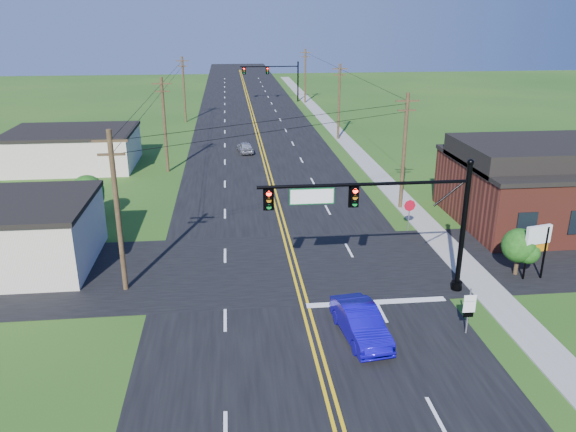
{
  "coord_description": "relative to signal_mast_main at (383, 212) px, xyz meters",
  "views": [
    {
      "loc": [
        -3.48,
        -18.82,
        14.46
      ],
      "look_at": [
        -0.41,
        10.0,
        4.01
      ],
      "focal_mm": 35.0,
      "sensor_mm": 36.0,
      "label": 1
    }
  ],
  "objects": [
    {
      "name": "tree_left",
      "position": [
        -18.34,
        14.0,
        -2.59
      ],
      "size": [
        2.4,
        2.4,
        3.37
      ],
      "color": "#332217",
      "rests_on": "ground"
    },
    {
      "name": "utility_pole_left_b",
      "position": [
        -13.84,
        27.0,
        -0.03
      ],
      "size": [
        1.8,
        0.28,
        9.0
      ],
      "color": "#332217",
      "rests_on": "ground"
    },
    {
      "name": "utility_pole_left_a",
      "position": [
        -13.84,
        2.0,
        -0.03
      ],
      "size": [
        1.8,
        0.28,
        9.0
      ],
      "color": "#332217",
      "rests_on": "ground"
    },
    {
      "name": "cream_bldg_near",
      "position": [
        -21.34,
        6.0,
        -2.69
      ],
      "size": [
        10.2,
        8.2,
        4.1
      ],
      "color": "beige",
      "rests_on": "ground"
    },
    {
      "name": "signal_mast_main",
      "position": [
        0.0,
        0.0,
        0.0
      ],
      "size": [
        11.3,
        0.6,
        7.48
      ],
      "color": "black",
      "rests_on": "ground"
    },
    {
      "name": "utility_pole_right_c",
      "position": [
        5.46,
        70.0,
        -0.03
      ],
      "size": [
        1.8,
        0.28,
        9.0
      ],
      "color": "#332217",
      "rests_on": "ground"
    },
    {
      "name": "tree_right_back",
      "position": [
        11.66,
        18.0,
        -2.15
      ],
      "size": [
        3.0,
        3.0,
        4.1
      ],
      "color": "#332217",
      "rests_on": "ground"
    },
    {
      "name": "signal_mast_far",
      "position": [
        0.1,
        72.0,
        -0.2
      ],
      "size": [
        10.98,
        0.6,
        7.48
      ],
      "color": "black",
      "rests_on": "ground"
    },
    {
      "name": "pylon_sign",
      "position": [
        9.34,
        0.86,
        -2.35
      ],
      "size": [
        1.61,
        0.57,
        3.29
      ],
      "rotation": [
        0.0,
        0.0,
        0.22
      ],
      "color": "black",
      "rests_on": "ground"
    },
    {
      "name": "brick_building",
      "position": [
        15.66,
        10.0,
        -2.4
      ],
      "size": [
        14.2,
        11.2,
        4.7
      ],
      "color": "maroon",
      "rests_on": "ground"
    },
    {
      "name": "road_cross",
      "position": [
        -4.34,
        4.0,
        -4.73
      ],
      "size": [
        70.0,
        10.0,
        0.04
      ],
      "primitive_type": "cube",
      "color": "black",
      "rests_on": "ground"
    },
    {
      "name": "route_sign",
      "position": [
        3.16,
        -4.45,
        -3.35
      ],
      "size": [
        0.6,
        0.09,
        2.41
      ],
      "rotation": [
        0.0,
        0.0,
        -0.0
      ],
      "color": "slate",
      "rests_on": "ground"
    },
    {
      "name": "utility_pole_right_b",
      "position": [
        5.46,
        40.0,
        -0.03
      ],
      "size": [
        1.8,
        0.28,
        9.0
      ],
      "color": "#332217",
      "rests_on": "ground"
    },
    {
      "name": "ground",
      "position": [
        -4.34,
        -8.0,
        -4.75
      ],
      "size": [
        260.0,
        260.0,
        0.0
      ],
      "primitive_type": "plane",
      "color": "#1D4A15",
      "rests_on": "ground"
    },
    {
      "name": "sidewalk",
      "position": [
        6.16,
        32.0,
        -4.71
      ],
      "size": [
        2.0,
        160.0,
        0.08
      ],
      "primitive_type": "cube",
      "color": "gray",
      "rests_on": "ground"
    },
    {
      "name": "utility_pole_left_c",
      "position": [
        -13.84,
        54.0,
        -0.03
      ],
      "size": [
        1.8,
        0.28,
        9.0
      ],
      "color": "#332217",
      "rests_on": "ground"
    },
    {
      "name": "utility_pole_right_a",
      "position": [
        5.46,
        14.0,
        -0.03
      ],
      "size": [
        1.8,
        0.28,
        9.0
      ],
      "color": "#332217",
      "rests_on": "ground"
    },
    {
      "name": "road_main",
      "position": [
        -4.34,
        42.0,
        -4.73
      ],
      "size": [
        16.0,
        220.0,
        0.04
      ],
      "primitive_type": "cube",
      "color": "black",
      "rests_on": "ground"
    },
    {
      "name": "stop_sign",
      "position": [
        4.52,
        8.98,
        -3.07
      ],
      "size": [
        0.83,
        0.11,
        2.34
      ],
      "rotation": [
        0.0,
        0.0,
        0.04
      ],
      "color": "slate",
      "rests_on": "ground"
    },
    {
      "name": "cream_bldg_far",
      "position": [
        -23.34,
        30.0,
        -2.89
      ],
      "size": [
        12.2,
        9.2,
        3.7
      ],
      "color": "beige",
      "rests_on": "ground"
    },
    {
      "name": "blue_car",
      "position": [
        -1.98,
        -4.25,
        -3.97
      ],
      "size": [
        2.21,
        4.87,
        1.55
      ],
      "primitive_type": "imported",
      "rotation": [
        0.0,
        0.0,
        0.13
      ],
      "color": "#1308B0",
      "rests_on": "ground"
    },
    {
      "name": "distant_car",
      "position": [
        -6.1,
        34.03,
        -4.13
      ],
      "size": [
        1.99,
        3.82,
        1.24
      ],
      "primitive_type": "imported",
      "rotation": [
        0.0,
        0.0,
        3.29
      ],
      "color": "#A6A6AA",
      "rests_on": "ground"
    },
    {
      "name": "shrub_corner",
      "position": [
        8.66,
        1.5,
        -2.9
      ],
      "size": [
        2.0,
        2.0,
        2.86
      ],
      "color": "#332217",
      "rests_on": "ground"
    }
  ]
}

